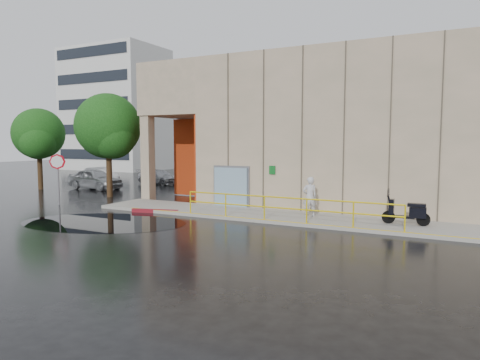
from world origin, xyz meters
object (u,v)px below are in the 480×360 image
object	(u,v)px
scooter	(407,205)
tree_near	(109,129)
car_a	(95,179)
stop_sign	(58,168)
red_curb	(155,211)
car_b	(100,175)
person	(310,197)
car_c	(159,177)
tree_far	(38,136)

from	to	relation	value
scooter	tree_near	size ratio (longest dim) A/B	0.29
car_a	tree_near	distance (m)	6.22
stop_sign	tree_near	xyz separation A→B (m)	(0.17, 3.84, 2.27)
red_curb	car_b	size ratio (longest dim) A/B	0.58
person	car_a	distance (m)	18.54
stop_sign	red_curb	xyz separation A→B (m)	(6.44, 0.26, -1.95)
car_c	tree_near	world-z (taller)	tree_near
red_curb	tree_near	world-z (taller)	tree_near
red_curb	tree_near	distance (m)	8.37
person	tree_far	xyz separation A→B (m)	(-21.37, 2.89, 2.88)
person	tree_near	size ratio (longest dim) A/B	0.27
stop_sign	tree_far	bearing A→B (deg)	128.89
scooter	stop_sign	distance (m)	18.03
person	tree_far	size ratio (longest dim) A/B	0.30
red_curb	tree_near	xyz separation A→B (m)	(-6.28, 3.59, 4.22)
red_curb	car_b	world-z (taller)	car_b
red_curb	car_c	size ratio (longest dim) A/B	0.59
person	car_b	xyz separation A→B (m)	(-20.83, 8.25, -0.37)
scooter	car_c	world-z (taller)	scooter
car_b	tree_far	xyz separation A→B (m)	(-0.54, -5.37, 3.25)
car_b	tree_near	bearing A→B (deg)	-113.59
scooter	tree_near	world-z (taller)	tree_near
car_b	scooter	bearing A→B (deg)	-90.88
stop_sign	car_a	bearing A→B (deg)	102.50
car_a	person	bearing A→B (deg)	-100.85
stop_sign	tree_far	world-z (taller)	tree_far
red_curb	scooter	bearing A→B (deg)	7.59
car_a	car_c	distance (m)	5.53
tree_far	car_c	bearing A→B (deg)	53.54
red_curb	car_a	size ratio (longest dim) A/B	0.54
stop_sign	car_a	world-z (taller)	stop_sign
scooter	red_curb	world-z (taller)	scooter
scooter	car_c	size ratio (longest dim) A/B	0.45
car_a	tree_far	distance (m)	5.08
car_a	tree_far	xyz separation A→B (m)	(-3.47, -1.93, 3.17)
car_a	car_c	world-z (taller)	car_a
car_c	person	bearing A→B (deg)	-112.09
person	tree_near	xyz separation A→B (m)	(-13.66, 1.97, 3.26)
car_b	car_a	bearing A→B (deg)	-121.97
person	tree_far	distance (m)	21.76
car_a	stop_sign	bearing A→B (deg)	-144.44
stop_sign	car_c	distance (m)	12.21
car_a	car_b	bearing A→B (deg)	44.59
car_b	car_c	distance (m)	5.07
stop_sign	person	bearing A→B (deg)	-11.15
scooter	red_curb	bearing A→B (deg)	-173.87
red_curb	car_c	xyz separation A→B (m)	(-8.70, 11.65, 0.50)
red_curb	car_a	xyz separation A→B (m)	(-10.52, 6.43, 0.67)
car_b	tree_far	world-z (taller)	tree_far
car_b	tree_near	world-z (taller)	tree_near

